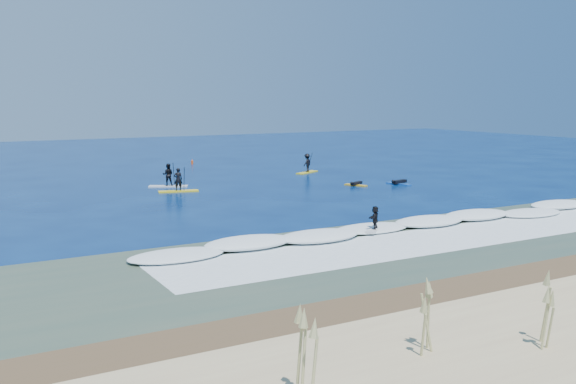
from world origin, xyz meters
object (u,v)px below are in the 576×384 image
sup_paddler_right (307,164)px  wave_surfer (375,219)px  prone_paddler_near (356,184)px  sup_paddler_left (178,183)px  prone_paddler_far (399,182)px  marker_buoy (192,162)px  sup_paddler_center (168,177)px

sup_paddler_right → wave_surfer: sup_paddler_right is taller
prone_paddler_near → sup_paddler_right: bearing=-30.3°
prone_paddler_near → sup_paddler_left: bearing=50.5°
sup_paddler_right → prone_paddler_far: bearing=-107.1°
sup_paddler_right → sup_paddler_left: bearing=170.8°
sup_paddler_left → prone_paddler_far: 19.12m
wave_surfer → marker_buoy: bearing=49.2°
prone_paddler_far → sup_paddler_center: bearing=51.5°
marker_buoy → prone_paddler_near: bearing=-75.7°
sup_paddler_right → wave_surfer: size_ratio=1.67×
sup_paddler_left → marker_buoy: 21.14m
wave_surfer → marker_buoy: size_ratio=3.17×
sup_paddler_left → wave_surfer: size_ratio=1.73×
sup_paddler_left → prone_paddler_far: size_ratio=1.36×
sup_paddler_left → sup_paddler_center: (0.23, 3.16, 0.16)m
prone_paddler_near → wave_surfer: bearing=124.2°
sup_paddler_center → marker_buoy: bearing=89.3°
sup_paddler_center → sup_paddler_right: bearing=37.0°
marker_buoy → sup_paddler_right: bearing=-61.6°
sup_paddler_center → prone_paddler_far: sup_paddler_center is taller
sup_paddler_left → sup_paddler_center: bearing=99.4°
sup_paddler_left → sup_paddler_center: size_ratio=1.00×
sup_paddler_left → sup_paddler_right: (15.78, 6.01, 0.18)m
sup_paddler_left → wave_surfer: bearing=-64.9°
prone_paddler_far → sup_paddler_left: bearing=60.4°
sup_paddler_left → marker_buoy: bearing=79.6°
sup_paddler_left → sup_paddler_right: 16.89m
prone_paddler_near → wave_surfer: 19.45m
sup_paddler_left → sup_paddler_center: sup_paddler_center is taller
sup_paddler_left → prone_paddler_far: (18.37, -5.27, -0.53)m
wave_surfer → marker_buoy: 40.15m
prone_paddler_far → wave_surfer: 20.90m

